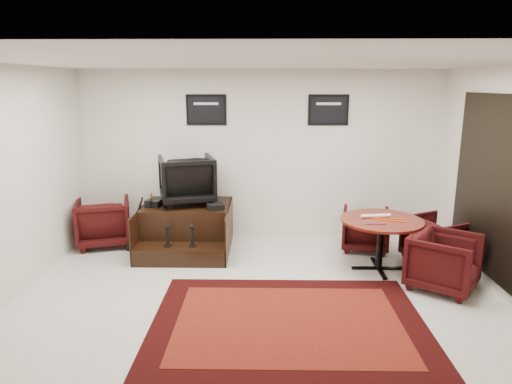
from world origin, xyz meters
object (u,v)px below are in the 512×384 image
(meeting_table, at_px, (381,225))
(table_chair_back, at_px, (365,227))
(shine_chair, at_px, (187,177))
(table_chair_window, at_px, (436,237))
(shine_podium, at_px, (187,229))
(table_chair_corner, at_px, (444,259))
(armchair_side, at_px, (103,220))

(meeting_table, height_order, table_chair_back, meeting_table)
(shine_chair, relative_size, table_chair_window, 1.14)
(shine_podium, height_order, table_chair_back, table_chair_back)
(shine_podium, bearing_deg, meeting_table, -15.85)
(table_chair_corner, bearing_deg, table_chair_back, 60.89)
(armchair_side, relative_size, table_chair_corner, 1.04)
(table_chair_corner, bearing_deg, armchair_side, 107.47)
(shine_podium, distance_m, table_chair_back, 2.83)
(shine_podium, distance_m, table_chair_window, 3.78)
(armchair_side, bearing_deg, table_chair_window, 156.67)
(meeting_table, distance_m, table_chair_corner, 0.93)
(meeting_table, xyz_separation_m, table_chair_window, (0.90, 0.33, -0.28))
(shine_chair, distance_m, table_chair_corner, 3.91)
(table_chair_window, xyz_separation_m, table_chair_corner, (-0.23, -0.94, 0.03))
(shine_podium, bearing_deg, table_chair_back, 0.29)
(shine_chair, height_order, meeting_table, shine_chair)
(shine_chair, xyz_separation_m, table_chair_corner, (3.51, -1.56, -0.73))
(armchair_side, bearing_deg, table_chair_corner, 145.93)
(armchair_side, bearing_deg, table_chair_back, 161.83)
(table_chair_back, bearing_deg, shine_podium, 11.93)
(shine_podium, xyz_separation_m, meeting_table, (2.85, -0.81, 0.32))
(shine_podium, relative_size, table_chair_window, 1.91)
(table_chair_corner, bearing_deg, table_chair_window, 21.16)
(meeting_table, bearing_deg, table_chair_back, 91.78)
(table_chair_window, distance_m, table_chair_corner, 0.97)
(armchair_side, height_order, table_chair_corner, armchair_side)
(shine_podium, relative_size, meeting_table, 1.25)
(shine_chair, xyz_separation_m, table_chair_back, (2.83, -0.13, -0.77))
(table_chair_back, distance_m, table_chair_window, 1.05)
(shine_podium, relative_size, armchair_side, 1.69)
(shine_podium, bearing_deg, armchair_side, 173.86)
(shine_podium, height_order, shine_chair, shine_chair)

